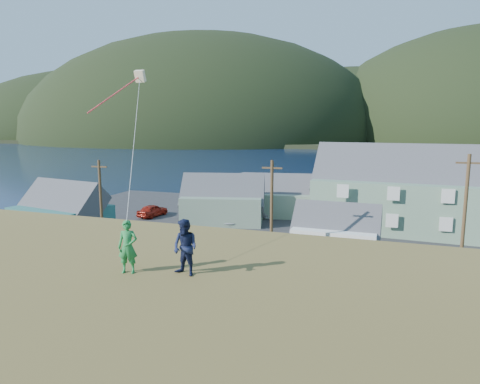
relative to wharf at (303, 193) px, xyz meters
name	(u,v)px	position (x,y,z in m)	size (l,w,h in m)	color
ground	(283,283)	(6.00, -40.00, -0.45)	(900.00, 900.00, 0.00)	#0A1638
grass_strip	(277,292)	(6.00, -42.00, -0.40)	(110.00, 8.00, 0.10)	#4C3D19
waterfront_lot	(318,230)	(6.00, -23.00, -0.39)	(72.00, 36.00, 0.12)	#28282B
wharf	(303,193)	(0.00, 0.00, 0.00)	(26.00, 14.00, 0.90)	gray
far_shore	(377,138)	(6.00, 290.00, 0.55)	(900.00, 320.00, 2.00)	black
far_hills	(432,139)	(41.59, 239.38, 1.55)	(760.00, 265.00, 143.00)	black
lodge	(473,195)	(21.77, -20.21, 4.05)	(33.71, 11.22, 11.69)	slate
shed_teal	(61,213)	(-18.83, -34.94, 2.27)	(10.24, 8.03, 7.32)	#2B655D
shed_palegreen_near	(223,201)	(-5.38, -23.06, 2.25)	(11.03, 8.30, 7.18)	slate
shed_white	(336,233)	(9.00, -32.73, 1.87)	(7.66, 5.21, 6.01)	white
shed_palegreen_far	(279,196)	(-0.05, -16.83, 2.10)	(10.60, 6.98, 6.65)	slate
utility_poles	(270,217)	(4.48, -38.50, 4.24)	(29.45, 0.24, 9.78)	#47331E
parked_cars	(255,211)	(-2.53, -19.20, 0.41)	(28.13, 13.82, 1.57)	#344A83
kite_flyer_green	(128,247)	(5.28, -59.00, 7.60)	(0.62, 0.41, 1.69)	#227C3A
kite_flyer_navy	(185,248)	(7.08, -58.60, 7.63)	(0.86, 0.67, 1.77)	#161D3E
kite_rig	(136,80)	(1.39, -51.96, 13.45)	(2.57, 3.91, 9.81)	#FEE7C1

